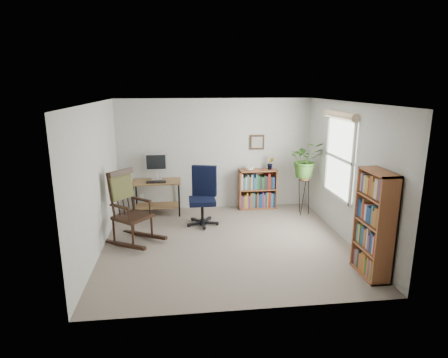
{
  "coord_description": "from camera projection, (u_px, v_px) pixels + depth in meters",
  "views": [
    {
      "loc": [
        -0.76,
        -5.98,
        2.67
      ],
      "look_at": [
        0.0,
        0.4,
        1.05
      ],
      "focal_mm": 30.0,
      "sensor_mm": 36.0,
      "label": 1
    }
  ],
  "objects": [
    {
      "name": "desk",
      "position": [
        157.0,
        197.0,
        7.9
      ],
      "size": [
        1.0,
        0.55,
        0.72
      ],
      "primitive_type": null,
      "color": "olive",
      "rests_on": "floor"
    },
    {
      "name": "wall_right",
      "position": [
        347.0,
        173.0,
        6.45
      ],
      "size": [
        0.0,
        4.0,
        2.4
      ],
      "primitive_type": "cube",
      "color": "beige",
      "rests_on": "ground"
    },
    {
      "name": "wall_back",
      "position": [
        215.0,
        154.0,
        8.13
      ],
      "size": [
        4.2,
        0.0,
        2.4
      ],
      "primitive_type": "cube",
      "color": "beige",
      "rests_on": "ground"
    },
    {
      "name": "low_bookshelf",
      "position": [
        257.0,
        189.0,
        8.25
      ],
      "size": [
        0.83,
        0.28,
        0.87
      ],
      "primitive_type": null,
      "color": "brown",
      "rests_on": "floor"
    },
    {
      "name": "floor",
      "position": [
        227.0,
        243.0,
        6.5
      ],
      "size": [
        4.2,
        4.0,
        0.0
      ],
      "primitive_type": "cube",
      "color": "gray",
      "rests_on": "ground"
    },
    {
      "name": "potted_plant_small",
      "position": [
        270.0,
        167.0,
        8.17
      ],
      "size": [
        0.13,
        0.24,
        0.11
      ],
      "primitive_type": "imported",
      "color": "#376423",
      "rests_on": "low_bookshelf"
    },
    {
      "name": "monitor",
      "position": [
        156.0,
        167.0,
        7.88
      ],
      "size": [
        0.46,
        0.16,
        0.56
      ],
      "primitive_type": null,
      "color": "silver",
      "rests_on": "desk"
    },
    {
      "name": "wall_front",
      "position": [
        249.0,
        217.0,
        4.28
      ],
      "size": [
        4.2,
        0.0,
        2.4
      ],
      "primitive_type": "cube",
      "color": "beige",
      "rests_on": "ground"
    },
    {
      "name": "framed_picture",
      "position": [
        257.0,
        142.0,
        8.15
      ],
      "size": [
        0.32,
        0.04,
        0.32
      ],
      "primitive_type": null,
      "color": "black",
      "rests_on": "wall_back"
    },
    {
      "name": "plant_stand",
      "position": [
        304.0,
        194.0,
        7.86
      ],
      "size": [
        0.32,
        0.32,
        0.87
      ],
      "primitive_type": null,
      "rotation": [
        0.0,
        0.0,
        -0.42
      ],
      "color": "black",
      "rests_on": "floor"
    },
    {
      "name": "wall_left",
      "position": [
        96.0,
        180.0,
        5.97
      ],
      "size": [
        0.0,
        4.0,
        2.4
      ],
      "primitive_type": "cube",
      "color": "beige",
      "rests_on": "ground"
    },
    {
      "name": "keyboard",
      "position": [
        156.0,
        182.0,
        7.7
      ],
      "size": [
        0.4,
        0.15,
        0.02
      ],
      "primitive_type": "cube",
      "color": "black",
      "rests_on": "desk"
    },
    {
      "name": "spider_plant",
      "position": [
        307.0,
        142.0,
        7.59
      ],
      "size": [
        1.69,
        1.88,
        1.46
      ],
      "primitive_type": "imported",
      "color": "#376423",
      "rests_on": "plant_stand"
    },
    {
      "name": "ceiling",
      "position": [
        227.0,
        102.0,
        5.91
      ],
      "size": [
        4.2,
        4.0,
        0.0
      ],
      "primitive_type": "cube",
      "color": "silver",
      "rests_on": "ground"
    },
    {
      "name": "office_chair",
      "position": [
        202.0,
        196.0,
        7.22
      ],
      "size": [
        0.77,
        0.77,
        1.16
      ],
      "primitive_type": null,
      "rotation": [
        0.0,
        0.0,
        -0.26
      ],
      "color": "black",
      "rests_on": "floor"
    },
    {
      "name": "window",
      "position": [
        339.0,
        158.0,
        6.68
      ],
      "size": [
        0.12,
        1.2,
        1.5
      ],
      "primitive_type": null,
      "color": "silver",
      "rests_on": "wall_right"
    },
    {
      "name": "tall_bookshelf",
      "position": [
        374.0,
        224.0,
        5.25
      ],
      "size": [
        0.29,
        0.67,
        1.54
      ],
      "primitive_type": null,
      "color": "brown",
      "rests_on": "floor"
    },
    {
      "name": "rocking_chair",
      "position": [
        132.0,
        207.0,
        6.39
      ],
      "size": [
        1.28,
        1.22,
        1.29
      ],
      "primitive_type": null,
      "rotation": [
        0.0,
        0.0,
        0.87
      ],
      "color": "black",
      "rests_on": "floor"
    }
  ]
}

